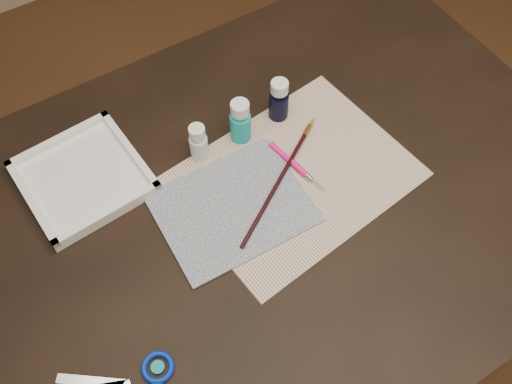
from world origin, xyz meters
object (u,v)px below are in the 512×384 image
paper (295,176)px  canvas (233,207)px  paint_bottle_navy (279,100)px  palette_tray (83,177)px  paint_bottle_cyan (240,121)px  paint_bottle_white (198,142)px

paper → canvas: 0.14m
paint_bottle_navy → palette_tray: size_ratio=0.44×
canvas → palette_tray: size_ratio=1.24×
canvas → paint_bottle_cyan: paint_bottle_cyan is taller
paint_bottle_white → paint_bottle_navy: 0.18m
paint_bottle_white → paint_bottle_cyan: size_ratio=0.86×
canvas → paint_bottle_navy: (0.19, 0.14, 0.04)m
paint_bottle_cyan → palette_tray: paint_bottle_cyan is taller
canvas → paint_bottle_cyan: size_ratio=2.70×
paint_bottle_navy → palette_tray: 0.40m
paper → canvas: size_ratio=1.57×
paper → paint_bottle_white: paint_bottle_white is taller
canvas → paint_bottle_white: 0.14m
paint_bottle_cyan → paint_bottle_navy: size_ratio=1.04×
paper → paint_bottle_cyan: (-0.04, 0.13, 0.05)m
paint_bottle_navy → canvas: bearing=-143.5°
paint_bottle_cyan → paper: bearing=-73.6°
paper → paint_bottle_white: 0.19m
paint_bottle_navy → paint_bottle_white: bearing=-178.5°
palette_tray → paint_bottle_white: bearing=-16.7°
paint_bottle_cyan → paint_bottle_navy: paint_bottle_cyan is taller
canvas → palette_tray: (-0.21, 0.20, 0.01)m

